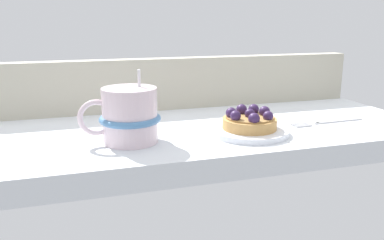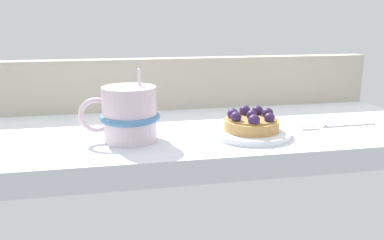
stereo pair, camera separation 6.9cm
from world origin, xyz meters
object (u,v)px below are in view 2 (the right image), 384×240
at_px(dessert_plate, 251,133).
at_px(coffee_mug, 129,114).
at_px(dessert_fork, 336,125).
at_px(raspberry_tart, 251,122).

bearing_deg(dessert_plate, coffee_mug, 175.84).
xyz_separation_m(dessert_plate, dessert_fork, (0.18, 0.03, -0.00)).
bearing_deg(coffee_mug, raspberry_tart, -4.10).
bearing_deg(raspberry_tart, dessert_fork, 7.88).
distance_m(raspberry_tart, dessert_fork, 0.18).
bearing_deg(coffee_mug, dessert_fork, 1.43).
distance_m(dessert_plate, dessert_fork, 0.18).
distance_m(raspberry_tart, coffee_mug, 0.21).
bearing_deg(dessert_fork, raspberry_tart, -172.12).
relative_size(raspberry_tart, dessert_fork, 0.60).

